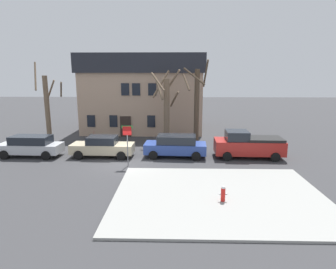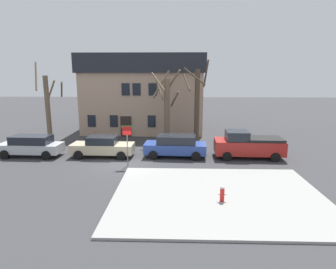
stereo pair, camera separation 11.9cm
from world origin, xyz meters
name	(u,v)px [view 1 (the left image)]	position (x,y,z in m)	size (l,w,h in m)	color
ground_plane	(124,164)	(0.00, 0.00, 0.00)	(120.00, 120.00, 0.00)	#38383A
sidewalk_slab	(219,196)	(5.97, -5.46, 0.06)	(10.96, 8.43, 0.12)	#999993
building_main	(144,92)	(0.05, 13.57, 4.23)	(13.12, 9.31, 8.33)	tan
tree_bare_near	(48,106)	(-8.29, 6.90, 3.39)	(2.93, 2.90, 7.40)	brown
tree_bare_mid	(166,106)	(2.81, 6.71, 3.39)	(2.73, 2.83, 6.71)	brown
tree_bare_far	(197,103)	(5.60, 7.02, 3.69)	(2.28, 2.27, 7.57)	#4C3D2D
car_silver_wagon	(31,146)	(-7.56, 1.73, 0.86)	(4.82, 2.06, 1.65)	#B7BABF
car_beige_sedan	(103,147)	(-1.96, 1.80, 0.81)	(4.83, 2.06, 1.62)	#C6B793
car_blue_wagon	(176,146)	(3.69, 1.95, 0.89)	(4.82, 2.31, 1.70)	#2D4799
pickup_truck_red	(248,145)	(9.23, 1.93, 1.00)	(5.21, 2.41, 2.08)	#AD231E
fire_hydrant	(223,193)	(6.04, -6.23, 0.54)	(0.42, 0.22, 0.80)	red
street_sign_pole	(127,138)	(0.37, -0.47, 2.00)	(0.76, 0.07, 2.86)	slate
bicycle_leaning	(96,138)	(-3.85, 6.68, 0.37)	(1.63, 0.72, 1.03)	black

